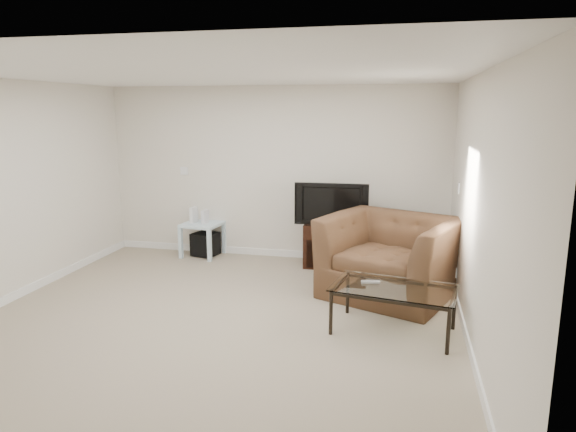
% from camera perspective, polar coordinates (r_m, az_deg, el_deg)
% --- Properties ---
extents(floor, '(5.00, 5.00, 0.00)m').
position_cam_1_polar(floor, '(5.50, -8.00, -11.51)').
color(floor, tan).
rests_on(floor, ground).
extents(ceiling, '(5.00, 5.00, 0.00)m').
position_cam_1_polar(ceiling, '(5.07, -8.83, 15.44)').
color(ceiling, white).
rests_on(ceiling, ground).
extents(wall_back, '(5.00, 0.02, 2.50)m').
position_cam_1_polar(wall_back, '(7.50, -1.56, 4.77)').
color(wall_back, silver).
rests_on(wall_back, ground).
extents(wall_right, '(0.02, 5.00, 2.50)m').
position_cam_1_polar(wall_right, '(4.85, 20.37, 0.17)').
color(wall_right, silver).
rests_on(wall_right, ground).
extents(plate_back, '(0.12, 0.02, 0.12)m').
position_cam_1_polar(plate_back, '(7.95, -11.45, 4.94)').
color(plate_back, white).
rests_on(plate_back, wall_back).
extents(plate_right_switch, '(0.02, 0.09, 0.13)m').
position_cam_1_polar(plate_right_switch, '(6.42, 18.44, 2.98)').
color(plate_right_switch, white).
rests_on(plate_right_switch, wall_right).
extents(plate_right_outlet, '(0.02, 0.08, 0.12)m').
position_cam_1_polar(plate_right_outlet, '(6.33, 18.14, -5.95)').
color(plate_right_outlet, white).
rests_on(plate_right_outlet, wall_right).
extents(tv_stand, '(0.75, 0.53, 0.61)m').
position_cam_1_polar(tv_stand, '(7.23, 4.86, -3.16)').
color(tv_stand, black).
rests_on(tv_stand, floor).
extents(dvd_player, '(0.45, 0.32, 0.06)m').
position_cam_1_polar(dvd_player, '(7.14, 4.85, -1.66)').
color(dvd_player, black).
rests_on(dvd_player, tv_stand).
extents(television, '(0.94, 0.21, 0.58)m').
position_cam_1_polar(television, '(7.07, 4.91, 1.45)').
color(television, black).
rests_on(television, tv_stand).
extents(side_table, '(0.59, 0.59, 0.51)m').
position_cam_1_polar(side_table, '(7.80, -9.45, -2.56)').
color(side_table, '#A9BECD').
rests_on(side_table, floor).
extents(subwoofer, '(0.41, 0.41, 0.33)m').
position_cam_1_polar(subwoofer, '(7.83, -9.16, -3.07)').
color(subwoofer, black).
rests_on(subwoofer, floor).
extents(game_console, '(0.07, 0.17, 0.23)m').
position_cam_1_polar(game_console, '(7.77, -10.44, 0.13)').
color(game_console, white).
rests_on(game_console, side_table).
extents(game_case, '(0.07, 0.15, 0.20)m').
position_cam_1_polar(game_case, '(7.68, -9.20, -0.08)').
color(game_case, silver).
rests_on(game_case, side_table).
extents(recliner, '(1.68, 1.40, 1.26)m').
position_cam_1_polar(recliner, '(6.11, 11.34, -3.01)').
color(recliner, '#4D331D').
rests_on(recliner, floor).
extents(coffee_table, '(1.28, 0.86, 0.46)m').
position_cam_1_polar(coffee_table, '(5.23, 11.62, -10.16)').
color(coffee_table, black).
rests_on(coffee_table, floor).
extents(remote, '(0.19, 0.08, 0.02)m').
position_cam_1_polar(remote, '(5.23, 9.15, -7.24)').
color(remote, '#B2B2B7').
rests_on(remote, coffee_table).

